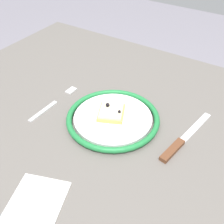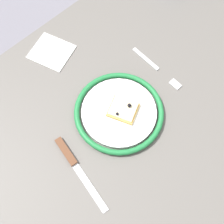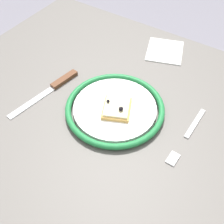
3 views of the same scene
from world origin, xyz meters
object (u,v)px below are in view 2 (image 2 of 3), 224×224
(dining_table, at_px, (134,120))
(knife, at_px, (72,161))
(napkin, at_px, (52,52))
(pizza_slice_near, at_px, (123,109))
(fork, at_px, (157,68))
(plate, at_px, (119,112))

(dining_table, relative_size, knife, 4.76)
(dining_table, relative_size, napkin, 9.12)
(pizza_slice_near, bearing_deg, knife, 1.99)
(pizza_slice_near, height_order, fork, pizza_slice_near)
(fork, bearing_deg, napkin, -54.62)
(plate, xyz_separation_m, fork, (-0.20, -0.03, -0.01))
(knife, distance_m, napkin, 0.37)
(fork, bearing_deg, pizza_slice_near, 10.55)
(knife, height_order, napkin, knife)
(fork, bearing_deg, knife, 6.11)
(plate, relative_size, knife, 1.10)
(pizza_slice_near, distance_m, knife, 0.21)
(napkin, bearing_deg, fork, 125.38)
(fork, bearing_deg, plate, 8.06)
(fork, distance_m, napkin, 0.34)
(pizza_slice_near, xyz_separation_m, fork, (-0.19, -0.03, -0.02))
(knife, bearing_deg, fork, -173.89)
(plate, bearing_deg, dining_table, 150.04)
(plate, distance_m, fork, 0.20)
(knife, xyz_separation_m, napkin, (-0.19, -0.32, -0.00))
(knife, bearing_deg, napkin, -120.54)
(plate, height_order, fork, plate)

